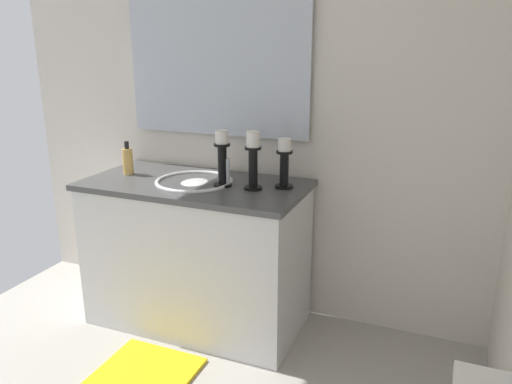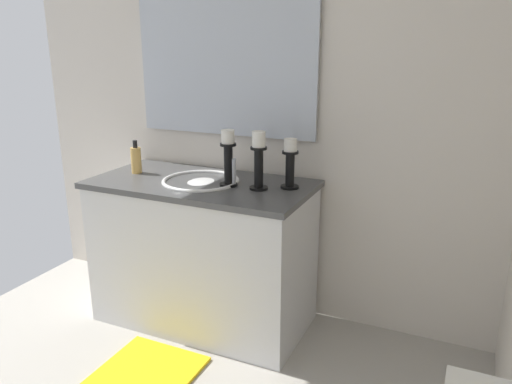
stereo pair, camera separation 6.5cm
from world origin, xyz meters
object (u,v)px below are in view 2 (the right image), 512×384
Objects in this scene: bath_mat at (136,383)px; vanity_cabinet at (203,252)px; candle_holder_short at (259,159)px; candle_holder_mid at (228,157)px; sink_basin at (201,189)px; mirror at (224,67)px; soap_bottle at (136,160)px; candle_holder_tall at (290,163)px.

vanity_cabinet is at bearing -180.00° from bath_mat.
candle_holder_short reaches higher than candle_holder_mid.
sink_basin is at bearing -90.21° from candle_holder_short.
mirror reaches higher than soap_bottle.
mirror is 0.69m from soap_bottle.
candle_holder_mid reaches higher than soap_bottle.
candle_holder_tall is at bearing 99.72° from sink_basin.
soap_bottle is at bearing -147.15° from bath_mat.
candle_holder_short is at bearing 152.34° from bath_mat.
sink_basin is at bearing -92.81° from candle_holder_mid.
sink_basin is 0.25m from candle_holder_mid.
soap_bottle is at bearing -85.45° from candle_holder_tall.
vanity_cabinet is at bearing -90.21° from candle_holder_short.
mirror is 0.53m from candle_holder_mid.
vanity_cabinet is 0.70m from candle_holder_tall.
mirror reaches higher than vanity_cabinet.
candle_holder_mid is at bearing 87.19° from sink_basin.
mirror is 5.79× the size of soap_bottle.
candle_holder_mid is at bearing -87.53° from candle_holder_short.
vanity_cabinet is at bearing -80.30° from candle_holder_tall.
candle_holder_short is at bearing 89.18° from soap_bottle.
mirror is 0.60m from candle_holder_short.
candle_holder_short reaches higher than sink_basin.
sink_basin is at bearing 90.00° from vanity_cabinet.
candle_holder_short reaches higher than candle_holder_tall.
candle_holder_tall is at bearing 106.48° from candle_holder_mid.
soap_bottle reaches higher than bath_mat.
sink_basin is 2.23× the size of soap_bottle.
candle_holder_mid reaches higher than vanity_cabinet.
mirror is 1.74× the size of bath_mat.
soap_bottle is 0.30× the size of bath_mat.
candle_holder_tall is (-0.08, 0.46, 0.17)m from sink_basin.
soap_bottle is (0.07, -0.87, -0.05)m from candle_holder_tall.
candle_holder_mid is (0.01, -0.16, -0.00)m from candle_holder_short.
candle_holder_mid is at bearing 87.20° from vanity_cabinet.
vanity_cabinet is 1.93× the size of bath_mat.
candle_holder_short is 1.01× the size of candle_holder_mid.
bath_mat is (0.63, 0.00, -0.39)m from vanity_cabinet.
bath_mat is at bearing 0.00° from mirror.
candle_holder_short is at bearing 92.47° from candle_holder_mid.
bath_mat is at bearing -27.66° from candle_holder_short.
candle_holder_tall is 0.87× the size of candle_holder_mid.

